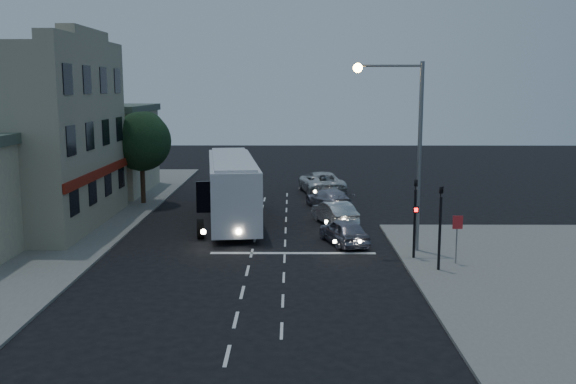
{
  "coord_description": "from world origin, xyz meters",
  "views": [
    {
      "loc": [
        1.91,
        -28.1,
        7.94
      ],
      "look_at": [
        1.73,
        6.9,
        2.2
      ],
      "focal_mm": 40.0,
      "sensor_mm": 36.0,
      "label": 1
    }
  ],
  "objects_px": {
    "regulatory_sign": "(457,231)",
    "streetlight": "(406,134)",
    "tour_bus": "(232,187)",
    "traffic_signal_side": "(440,218)",
    "street_tree": "(141,139)",
    "car_sedan_b": "(329,199)",
    "car_suv": "(344,232)",
    "car_sedan_a": "(334,213)",
    "traffic_signal_main": "(415,209)",
    "car_sedan_c": "(321,182)"
  },
  "relations": [
    {
      "from": "car_sedan_b",
      "to": "street_tree",
      "type": "relative_size",
      "value": 0.74
    },
    {
      "from": "traffic_signal_main",
      "to": "streetlight",
      "type": "xyz_separation_m",
      "value": [
        -0.26,
        1.42,
        3.31
      ]
    },
    {
      "from": "regulatory_sign",
      "to": "streetlight",
      "type": "relative_size",
      "value": 0.24
    },
    {
      "from": "car_sedan_a",
      "to": "street_tree",
      "type": "height_order",
      "value": "street_tree"
    },
    {
      "from": "traffic_signal_main",
      "to": "traffic_signal_side",
      "type": "height_order",
      "value": "same"
    },
    {
      "from": "car_sedan_c",
      "to": "traffic_signal_main",
      "type": "xyz_separation_m",
      "value": [
        3.41,
        -18.88,
        1.58
      ]
    },
    {
      "from": "tour_bus",
      "to": "regulatory_sign",
      "type": "xyz_separation_m",
      "value": [
        10.9,
        -9.72,
        -0.48
      ]
    },
    {
      "from": "streetlight",
      "to": "tour_bus",
      "type": "bearing_deg",
      "value": 140.87
    },
    {
      "from": "car_sedan_b",
      "to": "car_sedan_c",
      "type": "distance_m",
      "value": 6.17
    },
    {
      "from": "traffic_signal_main",
      "to": "street_tree",
      "type": "height_order",
      "value": "street_tree"
    },
    {
      "from": "car_sedan_b",
      "to": "traffic_signal_side",
      "type": "height_order",
      "value": "traffic_signal_side"
    },
    {
      "from": "traffic_signal_side",
      "to": "street_tree",
      "type": "distance_m",
      "value": 23.24
    },
    {
      "from": "regulatory_sign",
      "to": "car_sedan_a",
      "type": "bearing_deg",
      "value": 118.99
    },
    {
      "from": "tour_bus",
      "to": "car_suv",
      "type": "bearing_deg",
      "value": -49.93
    },
    {
      "from": "car_suv",
      "to": "street_tree",
      "type": "relative_size",
      "value": 0.63
    },
    {
      "from": "car_sedan_a",
      "to": "street_tree",
      "type": "bearing_deg",
      "value": -44.55
    },
    {
      "from": "car_sedan_c",
      "to": "regulatory_sign",
      "type": "distance_m",
      "value": 20.56
    },
    {
      "from": "car_sedan_b",
      "to": "streetlight",
      "type": "distance_m",
      "value": 12.73
    },
    {
      "from": "traffic_signal_main",
      "to": "regulatory_sign",
      "type": "relative_size",
      "value": 1.86
    },
    {
      "from": "street_tree",
      "to": "car_sedan_b",
      "type": "bearing_deg",
      "value": -6.92
    },
    {
      "from": "car_sedan_a",
      "to": "street_tree",
      "type": "xyz_separation_m",
      "value": [
        -12.64,
        6.48,
        3.8
      ]
    },
    {
      "from": "car_sedan_b",
      "to": "traffic_signal_side",
      "type": "bearing_deg",
      "value": 85.17
    },
    {
      "from": "tour_bus",
      "to": "traffic_signal_side",
      "type": "relative_size",
      "value": 3.12
    },
    {
      "from": "car_sedan_c",
      "to": "regulatory_sign",
      "type": "height_order",
      "value": "regulatory_sign"
    },
    {
      "from": "car_sedan_a",
      "to": "regulatory_sign",
      "type": "bearing_deg",
      "value": 101.56
    },
    {
      "from": "street_tree",
      "to": "car_suv",
      "type": "bearing_deg",
      "value": -41.23
    },
    {
      "from": "regulatory_sign",
      "to": "street_tree",
      "type": "distance_m",
      "value": 23.4
    },
    {
      "from": "car_sedan_c",
      "to": "streetlight",
      "type": "height_order",
      "value": "streetlight"
    },
    {
      "from": "car_sedan_c",
      "to": "regulatory_sign",
      "type": "relative_size",
      "value": 2.74
    },
    {
      "from": "traffic_signal_main",
      "to": "car_sedan_b",
      "type": "bearing_deg",
      "value": 104.19
    },
    {
      "from": "tour_bus",
      "to": "car_sedan_b",
      "type": "relative_size",
      "value": 2.79
    },
    {
      "from": "traffic_signal_side",
      "to": "regulatory_sign",
      "type": "distance_m",
      "value": 1.61
    },
    {
      "from": "car_sedan_a",
      "to": "traffic_signal_side",
      "type": "relative_size",
      "value": 1.03
    },
    {
      "from": "car_suv",
      "to": "street_tree",
      "type": "xyz_separation_m",
      "value": [
        -12.81,
        11.22,
        3.83
      ]
    },
    {
      "from": "tour_bus",
      "to": "street_tree",
      "type": "bearing_deg",
      "value": 132.54
    },
    {
      "from": "car_sedan_a",
      "to": "car_sedan_b",
      "type": "distance_m",
      "value": 4.95
    },
    {
      "from": "car_sedan_a",
      "to": "regulatory_sign",
      "type": "distance_m",
      "value": 10.08
    },
    {
      "from": "tour_bus",
      "to": "car_suv",
      "type": "relative_size",
      "value": 3.27
    },
    {
      "from": "car_sedan_b",
      "to": "street_tree",
      "type": "bearing_deg",
      "value": -26.67
    },
    {
      "from": "car_sedan_b",
      "to": "street_tree",
      "type": "height_order",
      "value": "street_tree"
    },
    {
      "from": "car_suv",
      "to": "regulatory_sign",
      "type": "bearing_deg",
      "value": 122.38
    },
    {
      "from": "car_sedan_a",
      "to": "traffic_signal_main",
      "type": "relative_size",
      "value": 1.03
    },
    {
      "from": "car_suv",
      "to": "car_sedan_b",
      "type": "height_order",
      "value": "car_suv"
    },
    {
      "from": "street_tree",
      "to": "traffic_signal_side",
      "type": "bearing_deg",
      "value": -44.5
    },
    {
      "from": "tour_bus",
      "to": "traffic_signal_side",
      "type": "distance_m",
      "value": 14.57
    },
    {
      "from": "car_sedan_c",
      "to": "streetlight",
      "type": "relative_size",
      "value": 0.67
    },
    {
      "from": "regulatory_sign",
      "to": "tour_bus",
      "type": "bearing_deg",
      "value": 138.29
    },
    {
      "from": "car_sedan_b",
      "to": "tour_bus",
      "type": "bearing_deg",
      "value": 14.1
    },
    {
      "from": "traffic_signal_main",
      "to": "regulatory_sign",
      "type": "xyz_separation_m",
      "value": [
        1.7,
        -1.01,
        -0.82
      ]
    },
    {
      "from": "streetlight",
      "to": "car_sedan_c",
      "type": "bearing_deg",
      "value": 100.25
    }
  ]
}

